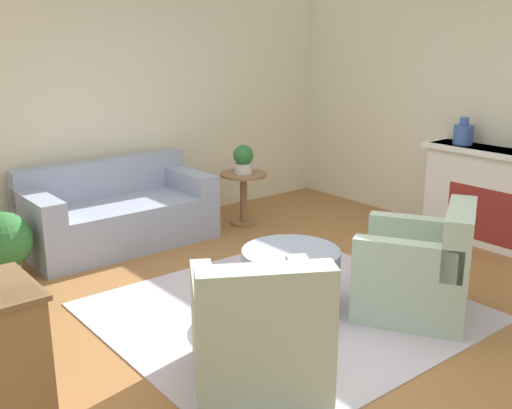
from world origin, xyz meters
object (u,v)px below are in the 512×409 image
object	(u,v)px
side_table	(244,189)
vase_mantel_near	(463,134)
ottoman_table	(291,271)
potted_plant_floor	(3,243)
couch	(118,214)
armchair_left	(259,335)
armchair_right	(420,272)
potted_plant_on_side_table	(243,159)

from	to	relation	value
side_table	vase_mantel_near	distance (m)	2.48
ottoman_table	potted_plant_floor	xyz separation A→B (m)	(-1.64, 1.98, 0.06)
couch	potted_plant_floor	bearing A→B (deg)	-166.61
armchair_left	ottoman_table	world-z (taller)	armchair_left
couch	potted_plant_floor	size ratio (longest dim) A/B	2.97
ottoman_table	side_table	world-z (taller)	side_table
armchair_right	ottoman_table	xyz separation A→B (m)	(-0.71, 0.73, -0.04)
ottoman_table	armchair_right	bearing A→B (deg)	-45.74
armchair_right	side_table	bearing A→B (deg)	82.71
ottoman_table	potted_plant_floor	world-z (taller)	potted_plant_floor
couch	armchair_left	size ratio (longest dim) A/B	1.71
couch	armchair_left	distance (m)	3.06
couch	vase_mantel_near	distance (m)	3.75
armchair_left	vase_mantel_near	distance (m)	3.75
vase_mantel_near	potted_plant_floor	distance (m)	4.69
potted_plant_on_side_table	ottoman_table	bearing A→B (deg)	-117.97
couch	ottoman_table	xyz separation A→B (m)	(0.39, -2.28, -0.01)
armchair_left	side_table	bearing A→B (deg)	53.94
couch	potted_plant_on_side_table	size ratio (longest dim) A/B	5.86
armchair_right	ottoman_table	size ratio (longest dim) A/B	1.41
side_table	potted_plant_on_side_table	bearing A→B (deg)	-90.00
armchair_left	armchair_right	size ratio (longest dim) A/B	1.00
couch	potted_plant_on_side_table	xyz separation A→B (m)	(1.45, -0.29, 0.46)
couch	vase_mantel_near	size ratio (longest dim) A/B	6.63
armchair_right	ottoman_table	world-z (taller)	armchair_right
armchair_left	potted_plant_on_side_table	world-z (taller)	potted_plant_on_side_table
side_table	potted_plant_floor	xyz separation A→B (m)	(-2.70, -0.00, -0.06)
couch	armchair_right	bearing A→B (deg)	-69.95
armchair_left	armchair_right	world-z (taller)	same
side_table	armchair_right	bearing A→B (deg)	-97.29
armchair_left	potted_plant_on_side_table	bearing A→B (deg)	53.94
armchair_right	vase_mantel_near	size ratio (longest dim) A/B	3.87
armchair_right	potted_plant_floor	distance (m)	3.59
ottoman_table	vase_mantel_near	bearing A→B (deg)	4.50
vase_mantel_near	potted_plant_floor	size ratio (longest dim) A/B	0.45
couch	side_table	bearing A→B (deg)	-11.49
couch	ottoman_table	world-z (taller)	couch
armchair_left	potted_plant_on_side_table	distance (m)	3.39
couch	potted_plant_floor	distance (m)	1.29
armchair_left	potted_plant_on_side_table	size ratio (longest dim) A/B	3.42
ottoman_table	vase_mantel_near	xyz separation A→B (m)	(2.63, 0.21, 0.83)
ottoman_table	couch	bearing A→B (deg)	99.69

